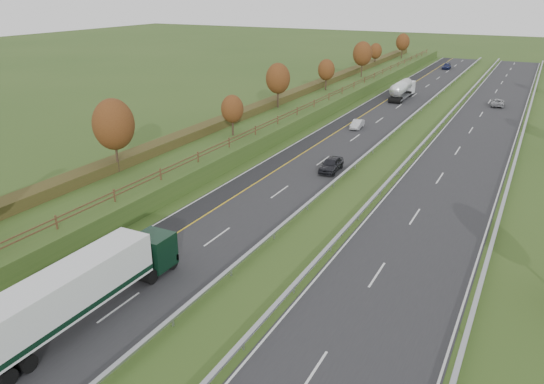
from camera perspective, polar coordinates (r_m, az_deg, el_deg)
The scene contains 18 objects.
ground at distance 70.83m, azimuth 13.05°, elevation 4.27°, with size 400.00×400.00×0.00m, color #304B1B.
near_carriageway at distance 77.61m, azimuth 8.28°, elevation 6.07°, with size 10.50×200.00×0.04m, color #242427.
far_carriageway at distance 74.17m, azimuth 20.41°, elevation 4.25°, with size 10.50×200.00×0.04m, color #242427.
hard_shoulder at distance 78.85m, azimuth 5.70°, elevation 6.43°, with size 3.00×200.00×0.04m, color black.
lane_markings at distance 75.75m, azimuth 12.84°, elevation 5.41°, with size 26.75×200.00×0.01m.
embankment_left at distance 82.33m, azimuth -0.31°, elevation 7.86°, with size 12.00×200.00×2.00m, color #304B1B.
hedge_left at distance 82.91m, azimuth -1.56°, elevation 9.04°, with size 2.20×180.00×1.10m, color #393B18.
fence_left at distance 79.66m, azimuth 2.45°, elevation 8.66°, with size 0.12×189.06×1.20m.
median_barrier_near at distance 75.88m, azimuth 12.38°, elevation 5.92°, with size 0.32×200.00×0.71m.
median_barrier_far at distance 74.81m, azimuth 16.15°, elevation 5.36°, with size 0.32×200.00×0.71m.
outer_barrier_far at distance 73.65m, azimuth 24.91°, elevation 3.97°, with size 0.32×200.00×0.71m.
trees_left at distance 78.18m, azimuth -1.25°, elevation 11.16°, with size 6.64×164.30×7.66m.
box_lorry at distance 35.58m, azimuth -19.98°, elevation -9.80°, with size 2.58×16.28×4.06m.
road_tanker at distance 105.83m, azimuth 13.85°, elevation 10.71°, with size 2.40×11.22×3.46m.
car_dark_near at distance 61.51m, azimuth 6.39°, elevation 2.97°, with size 1.90×4.71×1.61m, color black.
car_silver_mid at distance 81.54m, azimuth 9.15°, elevation 7.23°, with size 1.35×3.87×1.28m, color #B6B6BC.
car_small_far at distance 149.67m, azimuth 18.27°, elevation 12.72°, with size 1.93×4.74×1.38m, color #141A3F.
car_oncoming at distance 104.40m, azimuth 23.10°, elevation 8.85°, with size 2.16×4.68×1.30m, color #99999D.
Camera 1 is at (24.03, -11.08, 19.83)m, focal length 35.00 mm.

